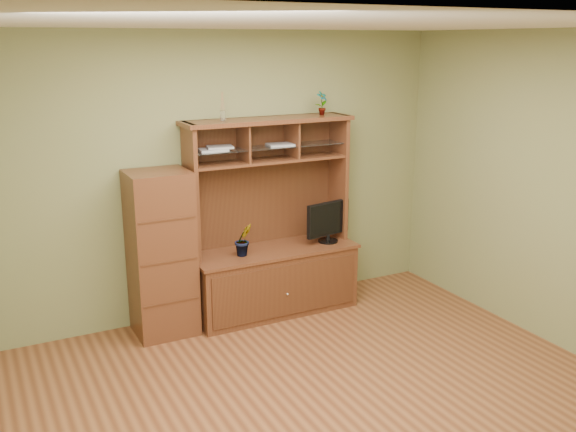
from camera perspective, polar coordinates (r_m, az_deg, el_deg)
room at (r=4.43m, az=4.13°, el=-1.09°), size 4.54×4.04×2.74m
media_hutch at (r=6.29m, az=-1.39°, el=-3.94°), size 1.66×0.61×1.90m
monitor at (r=6.38m, az=3.60°, el=-0.46°), size 0.51×0.20×0.41m
orchid_plant at (r=6.00m, az=-3.98°, el=-2.11°), size 0.18×0.15×0.31m
top_plant at (r=6.31m, az=3.03°, el=10.00°), size 0.14×0.11×0.23m
reed_diffuser at (r=5.86m, az=-5.84°, el=9.39°), size 0.05×0.05×0.26m
magazines at (r=5.96m, az=-4.51°, el=6.12°), size 0.95×0.23×0.04m
side_cabinet at (r=5.86m, az=-11.19°, el=-3.33°), size 0.54×0.49×1.51m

